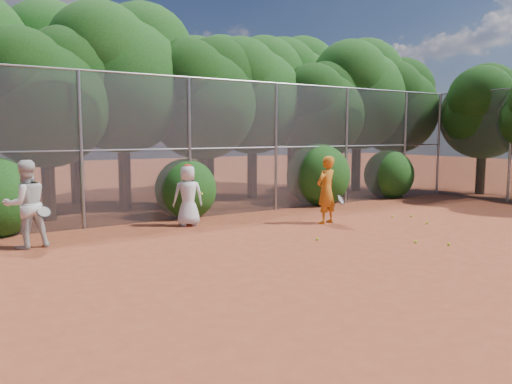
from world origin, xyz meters
TOP-DOWN VIEW (x-y plane):
  - ground at (0.00, 0.00)m, footprint 80.00×80.00m
  - fence_back at (-0.12, 6.00)m, footprint 20.05×0.09m
  - fence_side at (10.00, 3.00)m, footprint 0.09×6.09m
  - tree_2 at (-4.45, 7.83)m, footprint 3.99×3.47m
  - tree_3 at (-1.94, 8.84)m, footprint 4.89×4.26m
  - tree_4 at (0.55, 8.24)m, footprint 4.19×3.64m
  - tree_5 at (3.06, 9.04)m, footprint 4.51×3.92m
  - tree_6 at (5.55, 8.03)m, footprint 3.86×3.36m
  - tree_7 at (8.06, 8.64)m, footprint 4.77×4.14m
  - tree_8 at (10.05, 8.34)m, footprint 4.25×3.70m
  - tree_10 at (-2.93, 11.05)m, footprint 5.15×4.48m
  - tree_11 at (2.06, 10.64)m, footprint 4.64×4.03m
  - tree_12 at (6.56, 11.24)m, footprint 5.02×4.37m
  - tree_13 at (11.45, 5.03)m, footprint 3.86×3.36m
  - bush_1 at (-1.00, 6.30)m, footprint 1.80×1.80m
  - bush_2 at (4.00, 6.30)m, footprint 2.20×2.20m
  - bush_3 at (7.50, 6.30)m, footprint 1.90×1.90m
  - player_yellow at (1.71, 3.21)m, footprint 0.90×0.64m
  - player_teen at (-1.57, 4.92)m, footprint 0.89×0.69m
  - player_white at (-5.56, 4.40)m, footprint 1.02×0.86m
  - ball_0 at (1.76, 0.23)m, footprint 0.07×0.07m
  - ball_1 at (3.97, 2.90)m, footprint 0.07×0.07m
  - ball_2 at (2.17, -0.32)m, footprint 0.07×0.07m
  - ball_3 at (3.92, 1.64)m, footprint 0.07×0.07m
  - ball_4 at (0.11, 1.63)m, footprint 0.07×0.07m
  - ball_5 at (4.50, 2.67)m, footprint 0.07×0.07m

SIDE VIEW (x-z plane):
  - ground at x=0.00m, z-range 0.00..0.00m
  - ball_0 at x=1.76m, z-range 0.00..0.07m
  - ball_1 at x=3.97m, z-range 0.00..0.07m
  - ball_2 at x=2.17m, z-range 0.00..0.07m
  - ball_3 at x=3.92m, z-range 0.00..0.07m
  - ball_4 at x=0.11m, z-range 0.00..0.07m
  - ball_5 at x=4.50m, z-range 0.00..0.07m
  - player_teen at x=-1.57m, z-range -0.01..1.63m
  - bush_1 at x=-1.00m, z-range 0.00..1.80m
  - player_yellow at x=1.71m, z-range 0.00..1.83m
  - player_white at x=-5.56m, z-range 0.00..1.87m
  - bush_3 at x=7.50m, z-range 0.00..1.90m
  - bush_2 at x=4.00m, z-range 0.00..2.20m
  - fence_side at x=10.00m, z-range 0.04..4.06m
  - fence_back at x=-0.12m, z-range 0.04..4.06m
  - tree_6 at x=5.55m, z-range 0.82..6.11m
  - tree_13 at x=11.45m, z-range 0.82..6.11m
  - tree_2 at x=-4.45m, z-range 0.85..6.32m
  - tree_4 at x=0.55m, z-range 0.89..6.62m
  - tree_8 at x=10.05m, z-range 0.91..6.73m
  - tree_5 at x=3.06m, z-range 0.96..7.13m
  - tree_11 at x=2.06m, z-range 0.99..7.34m
  - tree_7 at x=8.06m, z-range 1.02..7.54m
  - tree_3 at x=-1.94m, z-range 1.04..7.75m
  - tree_12 at x=6.56m, z-range 1.07..7.95m
  - tree_10 at x=-2.93m, z-range 1.10..8.16m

